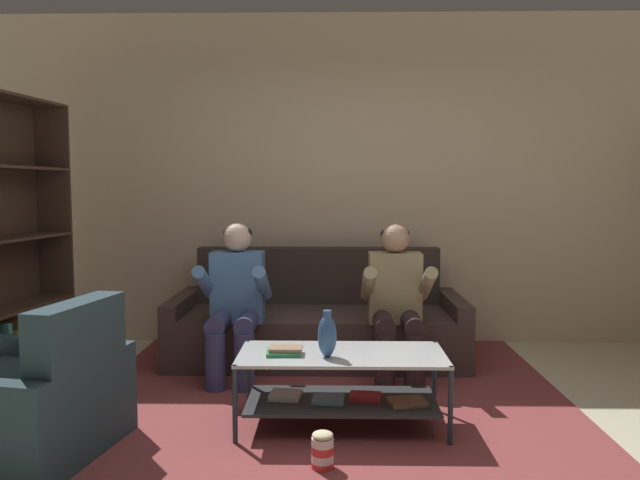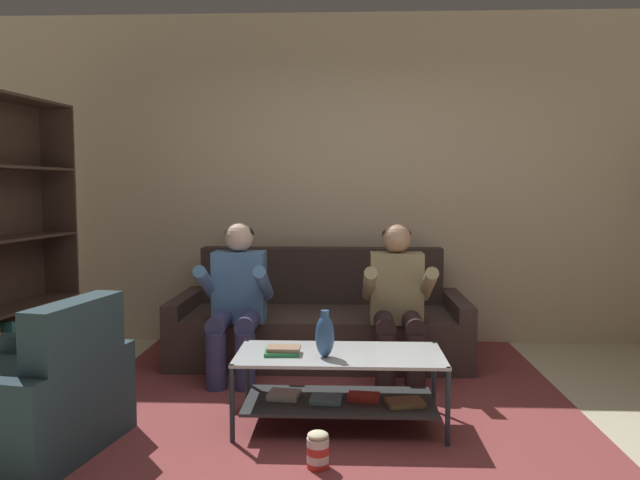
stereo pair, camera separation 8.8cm
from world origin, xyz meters
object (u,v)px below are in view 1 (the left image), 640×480
at_px(coffee_table, 342,379).
at_px(vase, 327,335).
at_px(book_stack, 285,351).
at_px(popcorn_tub, 323,450).
at_px(person_seated_left, 236,296).
at_px(armchair, 29,405).
at_px(bookshelf, 0,273).
at_px(couch, 318,324).
at_px(person_seated_right, 396,297).

distance_m(coffee_table, vase, 0.30).
bearing_deg(book_stack, popcorn_tub, -66.33).
distance_m(person_seated_left, armchair, 1.61).
bearing_deg(bookshelf, armchair, -57.56).
xyz_separation_m(vase, book_stack, (-0.24, 0.05, -0.10)).
distance_m(coffee_table, book_stack, 0.37).
bearing_deg(armchair, book_stack, 16.23).
bearing_deg(vase, book_stack, 168.21).
bearing_deg(coffee_table, armchair, -165.76).
distance_m(bookshelf, popcorn_tub, 2.81).
bearing_deg(popcorn_tub, couch, 92.07).
distance_m(person_seated_right, popcorn_tub, 1.62).
relative_size(person_seated_right, armchair, 1.11).
distance_m(person_seated_right, coffee_table, 1.04).
height_order(couch, bookshelf, bookshelf).
distance_m(couch, vase, 1.58).
height_order(coffee_table, bookshelf, bookshelf).
bearing_deg(couch, person_seated_right, -44.30).
xyz_separation_m(couch, person_seated_left, (-0.58, -0.56, 0.33)).
height_order(couch, person_seated_right, person_seated_right).
distance_m(vase, bookshelf, 2.55).
relative_size(person_seated_right, vase, 4.24).
distance_m(person_seated_right, bookshelf, 2.84).
distance_m(person_seated_left, vase, 1.19).
bearing_deg(couch, person_seated_left, -135.72).
xyz_separation_m(person_seated_left, bookshelf, (-1.69, -0.03, 0.17)).
height_order(coffee_table, popcorn_tub, coffee_table).
distance_m(couch, book_stack, 1.52).
relative_size(book_stack, bookshelf, 0.10).
relative_size(vase, book_stack, 1.27).
xyz_separation_m(coffee_table, bookshelf, (-2.44, 0.87, 0.50)).
bearing_deg(popcorn_tub, vase, 87.72).
bearing_deg(bookshelf, vase, -22.03).
relative_size(couch, vase, 8.71).
xyz_separation_m(couch, armchair, (-1.45, -1.88, -0.01)).
xyz_separation_m(book_stack, popcorn_tub, (0.23, -0.51, -0.36)).
bearing_deg(person_seated_right, person_seated_left, 179.98).
bearing_deg(person_seated_left, vase, -55.88).
distance_m(person_seated_right, book_stack, 1.20).
height_order(couch, vase, couch).
bearing_deg(coffee_table, book_stack, -173.89).
distance_m(vase, book_stack, 0.27).
distance_m(book_stack, popcorn_tub, 0.67).
distance_m(vase, armchair, 1.60).
relative_size(person_seated_left, bookshelf, 0.55).
xyz_separation_m(person_seated_left, coffee_table, (0.75, -0.90, -0.33)).
bearing_deg(person_seated_left, bookshelf, -178.85).
xyz_separation_m(person_seated_left, popcorn_tub, (0.65, -1.45, -0.51)).
bearing_deg(vase, bookshelf, 157.97).
bearing_deg(armchair, popcorn_tub, -5.16).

